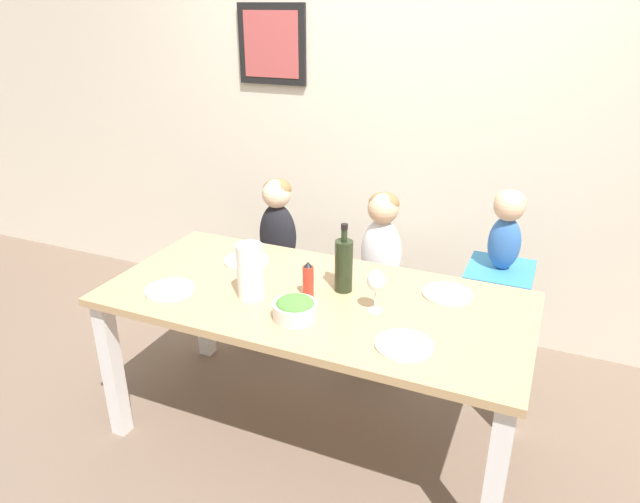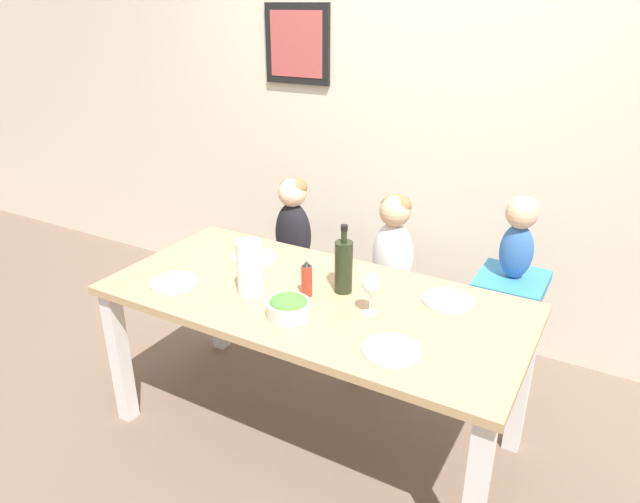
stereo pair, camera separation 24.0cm
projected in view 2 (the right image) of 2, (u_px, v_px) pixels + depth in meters
ground_plane at (313, 430)px, 2.72m from camera, size 14.00×14.00×0.00m
wall_back at (423, 105)px, 3.15m from camera, size 10.00×0.09×2.70m
dining_table at (313, 314)px, 2.46m from camera, size 1.80×0.84×0.73m
chair_far_left at (294, 277)px, 3.34m from camera, size 0.36×0.40×0.48m
chair_far_center at (390, 302)px, 3.06m from camera, size 0.36×0.40×0.48m
chair_right_highchair at (508, 307)px, 2.73m from camera, size 0.31×0.34×0.69m
person_child_left at (293, 220)px, 3.19m from camera, size 0.22×0.17×0.52m
person_child_center at (394, 240)px, 2.92m from camera, size 0.22×0.17×0.52m
person_baby_right at (519, 230)px, 2.57m from camera, size 0.15×0.15×0.39m
wine_bottle at (344, 265)px, 2.41m from camera, size 0.08×0.08×0.31m
paper_towel_roll at (250, 268)px, 2.40m from camera, size 0.11×0.11×0.24m
wine_glass_near at (371, 284)px, 2.23m from camera, size 0.07×0.07×0.18m
salad_bowl_large at (289, 307)px, 2.25m from camera, size 0.18×0.18×0.09m
dinner_plate_front_left at (174, 282)px, 2.52m from camera, size 0.21×0.21×0.01m
dinner_plate_back_left at (254, 257)px, 2.77m from camera, size 0.21×0.21×0.01m
dinner_plate_back_right at (448, 300)px, 2.37m from camera, size 0.21×0.21×0.01m
dinner_plate_front_right at (391, 350)px, 2.04m from camera, size 0.21×0.21×0.01m
condiment_bottle_hot_sauce at (307, 279)px, 2.40m from camera, size 0.05×0.05×0.16m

